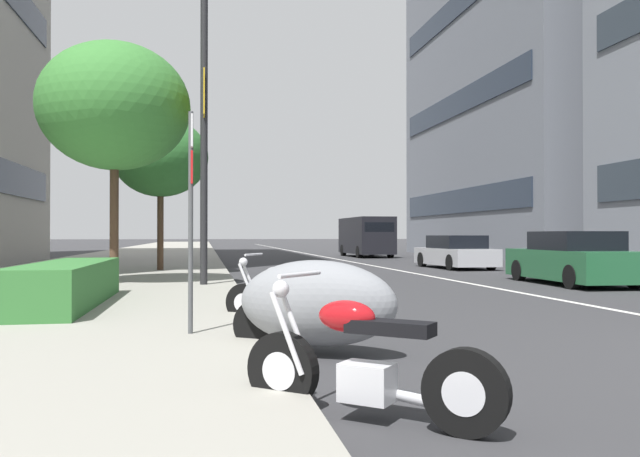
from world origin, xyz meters
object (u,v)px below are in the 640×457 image
at_px(street_lamp_with_banners, 216,82).
at_px(street_tree_mid_sidewalk, 115,107).
at_px(motorcycle_mid_row, 315,304).
at_px(car_mid_block_traffic, 573,260).
at_px(motorcycle_under_tarp, 364,366).
at_px(motorcycle_by_sign_pole, 287,297).
at_px(delivery_van_ahead, 366,236).
at_px(street_tree_near_plaza_corner, 161,157).
at_px(parking_sign_by_curb, 191,195).
at_px(car_following_behind, 455,253).

height_order(street_lamp_with_banners, street_tree_mid_sidewalk, street_lamp_with_banners).
relative_size(motorcycle_mid_row, street_lamp_with_banners, 0.24).
relative_size(car_mid_block_traffic, street_tree_mid_sidewalk, 0.77).
bearing_deg(motorcycle_mid_row, motorcycle_under_tarp, 121.45).
height_order(motorcycle_under_tarp, motorcycle_mid_row, motorcycle_mid_row).
relative_size(motorcycle_by_sign_pole, delivery_van_ahead, 0.31).
relative_size(car_mid_block_traffic, street_lamp_with_banners, 0.56).
xyz_separation_m(motorcycle_under_tarp, car_mid_block_traffic, (11.59, -8.88, 0.28)).
height_order(car_mid_block_traffic, street_tree_near_plaza_corner, street_tree_near_plaza_corner).
bearing_deg(parking_sign_by_curb, car_following_behind, -31.60).
bearing_deg(motorcycle_mid_row, street_tree_mid_sidewalk, -37.08).
bearing_deg(street_lamp_with_banners, motorcycle_by_sign_pole, -170.99).
distance_m(parking_sign_by_curb, street_tree_near_plaza_corner, 15.04).
height_order(motorcycle_mid_row, street_lamp_with_banners, street_lamp_with_banners).
distance_m(motorcycle_under_tarp, street_lamp_with_banners, 12.39).
distance_m(motorcycle_under_tarp, car_following_behind, 22.06).
distance_m(car_following_behind, street_tree_near_plaza_corner, 12.25).
bearing_deg(delivery_van_ahead, car_following_behind, 179.85).
xyz_separation_m(motorcycle_by_sign_pole, street_tree_mid_sidewalk, (7.04, 3.50, 4.21)).
bearing_deg(street_tree_near_plaza_corner, motorcycle_by_sign_pole, -168.10).
bearing_deg(parking_sign_by_curb, motorcycle_by_sign_pole, -39.11).
bearing_deg(car_following_behind, street_tree_near_plaza_corner, 96.71).
distance_m(parking_sign_by_curb, street_tree_mid_sidewalk, 9.43).
xyz_separation_m(car_mid_block_traffic, street_tree_near_plaza_corner, (6.71, 11.54, 3.40)).
distance_m(motorcycle_by_sign_pole, parking_sign_by_curb, 2.68).
distance_m(car_mid_block_traffic, street_lamp_with_banners, 10.74).
relative_size(car_following_behind, street_tree_near_plaza_corner, 0.85).
xyz_separation_m(delivery_van_ahead, street_tree_near_plaza_corner, (-15.80, 11.40, 2.77)).
distance_m(motorcycle_mid_row, car_mid_block_traffic, 12.59).
bearing_deg(street_lamp_with_banners, street_tree_near_plaza_corner, 14.45).
bearing_deg(street_tree_mid_sidewalk, motorcycle_by_sign_pole, -153.57).
bearing_deg(car_mid_block_traffic, car_following_behind, 2.29).
bearing_deg(motorcycle_by_sign_pole, motorcycle_under_tarp, 118.75).
xyz_separation_m(motorcycle_mid_row, street_tree_near_plaza_corner, (15.71, 2.74, 3.49)).
height_order(motorcycle_by_sign_pole, car_following_behind, car_following_behind).
height_order(motorcycle_by_sign_pole, delivery_van_ahead, delivery_van_ahead).
distance_m(car_following_behind, delivery_van_ahead, 13.95).
xyz_separation_m(motorcycle_by_sign_pole, car_following_behind, (14.94, -8.85, 0.23)).
distance_m(motorcycle_by_sign_pole, car_following_behind, 17.36).
height_order(motorcycle_under_tarp, motorcycle_by_sign_pole, same).
relative_size(motorcycle_under_tarp, parking_sign_by_curb, 0.61).
relative_size(motorcycle_under_tarp, motorcycle_mid_row, 0.83).
height_order(motorcycle_by_sign_pole, car_mid_block_traffic, car_mid_block_traffic).
xyz_separation_m(motorcycle_under_tarp, parking_sign_by_curb, (3.49, 1.32, 1.46)).
bearing_deg(street_tree_mid_sidewalk, car_mid_block_traffic, -93.14).
bearing_deg(street_tree_mid_sidewalk, motorcycle_under_tarp, -164.48).
bearing_deg(street_lamp_with_banners, car_following_behind, -48.30).
xyz_separation_m(street_lamp_with_banners, street_tree_mid_sidewalk, (0.86, 2.52, -0.54)).
height_order(car_following_behind, street_lamp_with_banners, street_lamp_with_banners).
distance_m(car_mid_block_traffic, delivery_van_ahead, 22.51).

